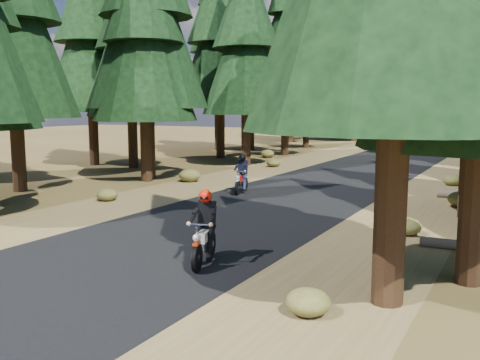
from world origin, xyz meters
name	(u,v)px	position (x,y,z in m)	size (l,w,h in m)	color
ground	(214,225)	(0.00, 0.00, 0.00)	(120.00, 120.00, 0.00)	#4B3A1B
road	(286,198)	(0.00, 5.00, 0.01)	(6.00, 100.00, 0.01)	black
shoulder_l	(181,189)	(-4.60, 5.00, 0.00)	(3.20, 100.00, 0.01)	brown
shoulder_r	(418,210)	(4.60, 5.00, 0.00)	(3.20, 100.00, 0.01)	brown
pine_forest	(394,29)	(-0.02, 21.05, 7.89)	(34.59, 55.08, 16.32)	black
understory_shrubs	(338,185)	(1.18, 7.31, 0.25)	(14.99, 30.08, 0.57)	#474C1E
rider_lead	(204,240)	(1.73, -3.27, 0.53)	(1.03, 1.83, 1.56)	silver
rider_follow	(241,180)	(-1.98, 5.25, 0.50)	(0.86, 1.73, 1.48)	#9E110A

